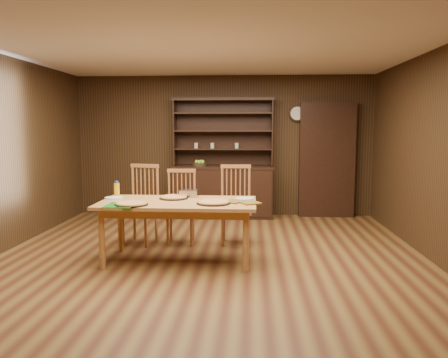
# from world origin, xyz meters

# --- Properties ---
(floor) EXTENTS (6.00, 6.00, 0.00)m
(floor) POSITION_xyz_m (0.00, 0.00, 0.00)
(floor) COLOR brown
(floor) RESTS_ON ground
(room_shell) EXTENTS (6.00, 6.00, 6.00)m
(room_shell) POSITION_xyz_m (0.00, 0.00, 1.58)
(room_shell) COLOR silver
(room_shell) RESTS_ON floor
(china_hutch) EXTENTS (1.84, 0.52, 2.17)m
(china_hutch) POSITION_xyz_m (-0.00, 2.75, 0.60)
(china_hutch) COLOR black
(china_hutch) RESTS_ON floor
(doorway) EXTENTS (1.00, 0.18, 2.10)m
(doorway) POSITION_xyz_m (1.90, 2.90, 1.05)
(doorway) COLOR black
(doorway) RESTS_ON floor
(wall_clock) EXTENTS (0.30, 0.05, 0.30)m
(wall_clock) POSITION_xyz_m (1.35, 2.96, 1.90)
(wall_clock) COLOR black
(wall_clock) RESTS_ON room_shell
(dining_table) EXTENTS (1.90, 0.95, 0.75)m
(dining_table) POSITION_xyz_m (-0.37, 0.02, 0.67)
(dining_table) COLOR #CA9246
(dining_table) RESTS_ON floor
(chair_left) EXTENTS (0.55, 0.53, 1.12)m
(chair_left) POSITION_xyz_m (-1.04, 0.88, 0.60)
(chair_left) COLOR #A56B38
(chair_left) RESTS_ON floor
(chair_center) EXTENTS (0.45, 0.43, 1.05)m
(chair_center) POSITION_xyz_m (-0.48, 0.91, 0.56)
(chair_center) COLOR #A56B38
(chair_center) RESTS_ON floor
(chair_right) EXTENTS (0.46, 0.44, 1.11)m
(chair_right) POSITION_xyz_m (0.30, 0.96, 0.59)
(chair_right) COLOR #A56B38
(chair_right) RESTS_ON floor
(pizza_left) EXTENTS (0.38, 0.38, 0.04)m
(pizza_left) POSITION_xyz_m (-0.87, -0.28, 0.77)
(pizza_left) COLOR black
(pizza_left) RESTS_ON dining_table
(pizza_right) EXTENTS (0.40, 0.40, 0.04)m
(pizza_right) POSITION_xyz_m (0.07, -0.13, 0.77)
(pizza_right) COLOR black
(pizza_right) RESTS_ON dining_table
(pizza_center) EXTENTS (0.36, 0.36, 0.04)m
(pizza_center) POSITION_xyz_m (-0.46, 0.21, 0.77)
(pizza_center) COLOR black
(pizza_center) RESTS_ON dining_table
(cooling_rack) EXTENTS (0.34, 0.34, 0.01)m
(cooling_rack) POSITION_xyz_m (-0.99, -0.33, 0.76)
(cooling_rack) COLOR #0CA829
(cooling_rack) RESTS_ON dining_table
(plate_left) EXTENTS (0.24, 0.24, 0.02)m
(plate_left) POSITION_xyz_m (-1.22, 0.18, 0.76)
(plate_left) COLOR white
(plate_left) RESTS_ON dining_table
(plate_right) EXTENTS (0.25, 0.25, 0.02)m
(plate_right) POSITION_xyz_m (0.44, 0.22, 0.76)
(plate_right) COLOR white
(plate_right) RESTS_ON dining_table
(foil_dish) EXTENTS (0.24, 0.17, 0.09)m
(foil_dish) POSITION_xyz_m (-0.29, 0.36, 0.80)
(foil_dish) COLOR silver
(foil_dish) RESTS_ON dining_table
(juice_bottle) EXTENTS (0.07, 0.07, 0.20)m
(juice_bottle) POSITION_xyz_m (-1.24, 0.35, 0.84)
(juice_bottle) COLOR #E9A10C
(juice_bottle) RESTS_ON dining_table
(pot_holder_a) EXTENTS (0.28, 0.28, 0.02)m
(pot_holder_a) POSITION_xyz_m (0.51, -0.09, 0.76)
(pot_holder_a) COLOR #AA1D13
(pot_holder_a) RESTS_ON dining_table
(pot_holder_b) EXTENTS (0.31, 0.31, 0.02)m
(pot_holder_b) POSITION_xyz_m (0.31, -0.01, 0.76)
(pot_holder_b) COLOR #AA1D13
(pot_holder_b) RESTS_ON dining_table
(fruit_bowl) EXTENTS (0.28, 0.28, 0.12)m
(fruit_bowl) POSITION_xyz_m (-0.42, 2.69, 0.98)
(fruit_bowl) COLOR black
(fruit_bowl) RESTS_ON china_hutch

